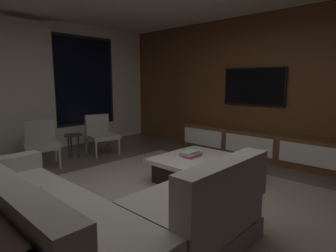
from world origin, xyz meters
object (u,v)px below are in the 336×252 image
(coffee_table, at_px, (201,170))
(mounted_tv, at_px, (253,86))
(sectional_couch, at_px, (83,218))
(accent_chair_near_window, at_px, (100,132))
(media_console, at_px, (256,145))
(accent_chair_by_curtain, at_px, (41,141))
(book_stack_on_coffee_table, at_px, (191,154))
(side_stool, at_px, (73,139))

(coffee_table, height_order, mounted_tv, mounted_tv)
(sectional_couch, distance_m, mounted_tv, 4.11)
(accent_chair_near_window, xyz_separation_m, media_console, (1.81, -2.45, -0.18))
(mounted_tv, bearing_deg, coffee_table, -173.61)
(accent_chair_near_window, height_order, mounted_tv, mounted_tv)
(accent_chair_near_window, relative_size, accent_chair_by_curtain, 1.00)
(coffee_table, distance_m, book_stack_on_coffee_table, 0.27)
(book_stack_on_coffee_table, bearing_deg, media_console, -4.78)
(accent_chair_near_window, relative_size, side_stool, 1.70)
(mounted_tv, bearing_deg, book_stack_on_coffee_table, -178.58)
(accent_chair_by_curtain, relative_size, side_stool, 1.70)
(accent_chair_by_curtain, xyz_separation_m, mounted_tv, (3.15, -2.28, 0.92))
(accent_chair_near_window, xyz_separation_m, mounted_tv, (1.99, -2.26, 0.92))
(sectional_couch, height_order, book_stack_on_coffee_table, sectional_couch)
(coffee_table, bearing_deg, media_console, 0.64)
(media_console, distance_m, mounted_tv, 1.13)
(coffee_table, bearing_deg, mounted_tv, 6.39)
(coffee_table, distance_m, accent_chair_near_window, 2.49)
(accent_chair_by_curtain, bearing_deg, coffee_table, -64.26)
(sectional_couch, relative_size, coffee_table, 2.16)
(media_console, relative_size, mounted_tv, 2.51)
(side_stool, distance_m, media_console, 3.45)
(sectional_couch, xyz_separation_m, mounted_tv, (3.95, 0.47, 1.06))
(accent_chair_near_window, height_order, side_stool, accent_chair_near_window)
(book_stack_on_coffee_table, xyz_separation_m, side_stool, (-0.59, 2.36, -0.02))
(coffee_table, relative_size, mounted_tv, 0.94)
(coffee_table, height_order, media_console, media_console)
(book_stack_on_coffee_table, bearing_deg, mounted_tv, 1.42)
(side_stool, height_order, mounted_tv, mounted_tv)
(side_stool, relative_size, media_console, 0.15)
(sectional_couch, distance_m, coffee_table, 2.02)
(sectional_couch, distance_m, accent_chair_near_window, 3.36)
(coffee_table, xyz_separation_m, accent_chair_by_curtain, (-1.21, 2.50, 0.25))
(accent_chair_near_window, distance_m, side_stool, 0.57)
(coffee_table, distance_m, media_console, 1.76)
(book_stack_on_coffee_table, bearing_deg, sectional_couch, -168.13)
(accent_chair_near_window, bearing_deg, side_stool, 174.37)
(mounted_tv, bearing_deg, accent_chair_near_window, 131.40)
(book_stack_on_coffee_table, height_order, mounted_tv, mounted_tv)
(accent_chair_by_curtain, bearing_deg, book_stack_on_coffee_table, -63.11)
(coffee_table, bearing_deg, side_stool, 103.53)
(coffee_table, bearing_deg, book_stack_on_coffee_table, 97.73)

